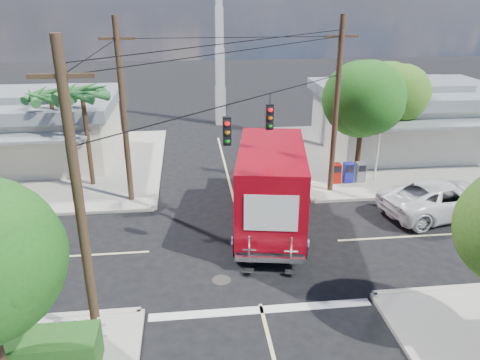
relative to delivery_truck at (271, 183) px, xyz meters
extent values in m
plane|color=black|center=(-1.40, -2.02, -1.96)|extent=(120.00, 120.00, 0.00)
cube|color=#9D988E|center=(9.60, 8.98, -1.89)|extent=(14.00, 14.00, 0.14)
cube|color=#A6A193|center=(2.60, 8.98, -1.89)|extent=(0.25, 14.00, 0.14)
cube|color=#A6A193|center=(9.60, 1.98, -1.89)|extent=(14.00, 0.25, 0.14)
cube|color=#9D988E|center=(-12.40, 8.98, -1.89)|extent=(14.00, 14.00, 0.14)
cube|color=#A6A193|center=(-5.40, 8.98, -1.89)|extent=(0.25, 14.00, 0.14)
cube|color=#A6A193|center=(-12.40, 1.98, -1.89)|extent=(14.00, 0.25, 0.14)
cube|color=beige|center=(-1.40, 7.98, -1.96)|extent=(0.12, 12.00, 0.01)
cube|color=beige|center=(8.60, -2.02, -1.96)|extent=(12.00, 0.12, 0.01)
cube|color=silver|center=(-1.40, -6.32, -1.96)|extent=(7.50, 0.40, 0.01)
cube|color=silver|center=(11.10, 9.98, -0.12)|extent=(11.00, 8.00, 3.40)
cube|color=gray|center=(11.10, 9.98, 1.93)|extent=(11.80, 8.80, 0.70)
cube|color=gray|center=(11.10, 9.98, 2.43)|extent=(6.05, 4.40, 0.50)
cube|color=gray|center=(11.10, 5.08, 1.08)|extent=(9.90, 1.80, 0.15)
cylinder|color=silver|center=(6.70, 4.28, -0.37)|extent=(0.12, 0.12, 2.90)
cube|color=beige|center=(-13.40, 10.48, -0.22)|extent=(10.00, 8.00, 3.20)
cube|color=gray|center=(-13.40, 10.48, 1.73)|extent=(10.80, 8.80, 0.70)
cube|color=gray|center=(-13.40, 10.48, 2.23)|extent=(5.50, 4.40, 0.50)
cylinder|color=silver|center=(-9.40, 4.78, -0.47)|extent=(0.12, 0.12, 2.70)
cube|color=silver|center=(-0.90, 17.98, -0.46)|extent=(0.80, 0.80, 3.00)
cube|color=silver|center=(-0.90, 17.98, 2.54)|extent=(0.70, 0.70, 3.00)
cube|color=silver|center=(-0.90, 17.98, 5.54)|extent=(0.60, 0.60, 3.00)
cylinder|color=#422D1C|center=(5.80, 4.78, 0.23)|extent=(0.28, 0.28, 4.10)
sphere|color=#1D4F18|center=(5.80, 4.78, 2.79)|extent=(4.10, 4.10, 4.10)
sphere|color=#1D4F18|center=(5.40, 4.98, 3.04)|extent=(3.33, 3.33, 3.33)
sphere|color=#1D4F18|center=(6.15, 4.48, 2.66)|extent=(3.58, 3.58, 3.58)
cylinder|color=#422D1C|center=(8.40, 6.98, -0.03)|extent=(0.28, 0.28, 3.58)
sphere|color=#2F6914|center=(8.40, 6.98, 2.21)|extent=(3.58, 3.58, 3.58)
sphere|color=#2F6914|center=(8.00, 7.18, 2.43)|extent=(2.91, 2.91, 2.91)
sphere|color=#2F6914|center=(8.75, 6.68, 2.10)|extent=(3.14, 3.14, 3.14)
cylinder|color=#422D1C|center=(-8.90, 5.48, 0.68)|extent=(0.24, 0.24, 5.00)
cone|color=#28672C|center=(-8.00, 5.48, 3.28)|extent=(0.50, 2.06, 0.98)
cone|color=#28672C|center=(-8.34, 6.18, 3.28)|extent=(1.92, 1.68, 0.98)
cone|color=#28672C|center=(-9.10, 6.36, 3.28)|extent=(2.12, 0.95, 0.98)
cone|color=#28672C|center=(-9.71, 5.87, 3.28)|extent=(1.34, 2.07, 0.98)
cone|color=#28672C|center=(-9.71, 5.09, 3.28)|extent=(1.34, 2.07, 0.98)
cone|color=#28672C|center=(-9.10, 4.60, 3.28)|extent=(2.12, 0.95, 0.98)
cone|color=#28672C|center=(-8.34, 4.78, 3.28)|extent=(1.92, 1.68, 0.98)
cylinder|color=#422D1C|center=(-10.90, 6.98, 0.48)|extent=(0.24, 0.24, 4.60)
cone|color=#28672C|center=(-10.00, 6.98, 2.88)|extent=(0.50, 2.06, 0.98)
cone|color=#28672C|center=(-10.34, 7.68, 2.88)|extent=(1.92, 1.68, 0.98)
cone|color=#28672C|center=(-11.10, 7.86, 2.88)|extent=(2.12, 0.95, 0.98)
cone|color=#28672C|center=(-11.71, 7.37, 2.88)|extent=(1.34, 2.07, 0.98)
cone|color=#28672C|center=(-11.71, 6.59, 2.88)|extent=(1.34, 2.07, 0.98)
cone|color=#28672C|center=(-11.10, 6.10, 2.88)|extent=(2.12, 0.95, 0.98)
cone|color=#28672C|center=(-10.34, 6.28, 2.88)|extent=(1.92, 1.68, 0.98)
cylinder|color=#473321|center=(-6.60, -7.22, 2.54)|extent=(0.28, 0.28, 9.00)
cube|color=#473321|center=(-6.60, -7.22, 6.04)|extent=(1.60, 0.12, 0.12)
cylinder|color=#473321|center=(3.80, 3.18, 2.54)|extent=(0.28, 0.28, 9.00)
cube|color=#473321|center=(3.80, 3.18, 6.04)|extent=(1.60, 0.12, 0.12)
cylinder|color=#473321|center=(-6.60, 3.18, 2.54)|extent=(0.28, 0.28, 9.00)
cube|color=#473321|center=(-6.60, 3.18, 6.04)|extent=(1.60, 0.12, 0.12)
cylinder|color=black|center=(-1.40, -2.02, 4.24)|extent=(10.43, 10.43, 0.04)
cube|color=black|center=(-2.20, -2.82, 3.29)|extent=(0.30, 0.24, 1.05)
sphere|color=red|center=(-2.20, -2.96, 3.62)|extent=(0.20, 0.20, 0.20)
cube|color=black|center=(-0.30, -0.92, 3.29)|extent=(0.30, 0.24, 1.05)
sphere|color=red|center=(-0.30, -1.06, 3.62)|extent=(0.20, 0.20, 0.20)
cube|color=silver|center=(-9.20, -7.62, -1.47)|extent=(5.94, 0.05, 0.08)
cube|color=silver|center=(-6.40, -7.62, -1.32)|extent=(0.09, 0.06, 1.00)
cube|color=#B11208|center=(4.40, 4.18, -1.27)|extent=(0.50, 0.50, 1.10)
cube|color=#151B93|center=(5.10, 4.18, -1.27)|extent=(0.50, 0.50, 1.10)
cube|color=slate|center=(5.80, 4.18, -1.27)|extent=(0.50, 0.50, 1.10)
cube|color=black|center=(0.03, 0.17, -1.35)|extent=(4.02, 8.92, 0.28)
cube|color=#A10613|center=(0.63, 3.48, -0.47)|extent=(2.94, 2.31, 2.43)
cube|color=black|center=(0.76, 4.24, -0.03)|extent=(2.33, 0.68, 1.05)
cube|color=silver|center=(0.80, 4.46, -1.24)|extent=(2.52, 0.58, 0.39)
cube|color=#A10613|center=(-0.14, -0.81, 0.30)|extent=(3.85, 6.79, 3.20)
cube|color=white|center=(1.23, -1.05, 0.47)|extent=(0.72, 3.91, 1.43)
cube|color=white|center=(-1.52, -0.56, 0.47)|extent=(0.72, 3.91, 1.43)
cube|color=white|center=(-0.71, -3.98, 0.47)|extent=(1.96, 0.37, 1.43)
cube|color=silver|center=(-0.74, -4.12, -1.35)|extent=(2.65, 0.74, 0.20)
cube|color=silver|center=(-1.53, -4.12, -0.91)|extent=(0.50, 0.15, 1.10)
cube|color=silver|center=(-0.01, -4.39, -0.91)|extent=(0.50, 0.15, 1.10)
cylinder|color=black|center=(-0.65, 3.55, -1.35)|extent=(0.56, 1.26, 1.21)
cylinder|color=black|center=(1.85, 3.10, -1.35)|extent=(0.56, 1.26, 1.21)
cylinder|color=black|center=(-1.78, -2.75, -1.35)|extent=(0.56, 1.26, 1.21)
cylinder|color=black|center=(0.71, -3.20, -1.35)|extent=(0.56, 1.26, 1.21)
imported|color=silver|center=(8.30, -0.08, -1.12)|extent=(6.51, 3.95, 1.69)
camera|label=1|loc=(-3.60, -19.10, 7.88)|focal=35.00mm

